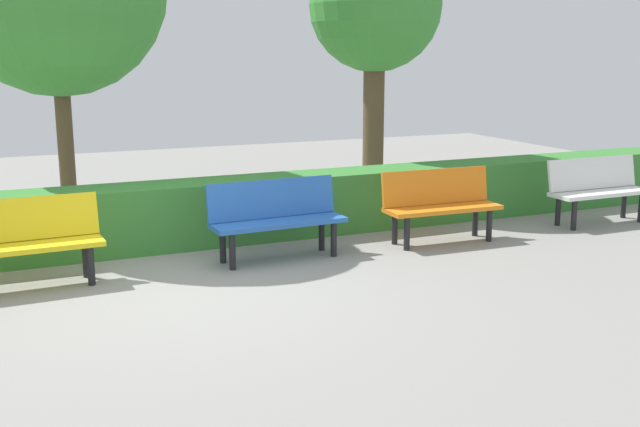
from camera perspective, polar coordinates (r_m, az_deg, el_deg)
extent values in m
plane|color=gray|center=(7.54, -9.61, -5.49)|extent=(20.99, 20.99, 0.00)
cube|color=white|center=(10.69, 20.22, 1.45)|extent=(1.44, 0.42, 0.05)
cube|color=white|center=(10.79, 19.62, 2.86)|extent=(1.44, 0.12, 0.42)
cylinder|color=black|center=(11.23, 21.71, 0.68)|extent=(0.07, 0.07, 0.39)
cylinder|color=black|center=(10.24, 18.42, -0.12)|extent=(0.07, 0.07, 0.39)
cylinder|color=black|center=(10.46, 17.32, 0.20)|extent=(0.07, 0.07, 0.39)
cube|color=orange|center=(9.16, 9.15, 0.36)|extent=(1.43, 0.47, 0.05)
cube|color=orange|center=(9.27, 8.60, 2.01)|extent=(1.42, 0.15, 0.42)
cylinder|color=black|center=(9.38, 12.50, -0.87)|extent=(0.07, 0.07, 0.39)
cylinder|color=black|center=(9.62, 11.50, -0.50)|extent=(0.07, 0.07, 0.39)
cylinder|color=black|center=(8.81, 6.49, -1.50)|extent=(0.07, 0.07, 0.39)
cylinder|color=black|center=(9.07, 5.60, -1.08)|extent=(0.07, 0.07, 0.39)
cube|color=blue|center=(8.33, -3.09, -0.68)|extent=(1.51, 0.49, 0.05)
cube|color=blue|center=(8.45, -3.62, 1.13)|extent=(1.49, 0.17, 0.42)
cylinder|color=black|center=(8.49, 1.03, -1.93)|extent=(0.07, 0.07, 0.39)
cylinder|color=black|center=(8.75, 0.12, -1.51)|extent=(0.07, 0.07, 0.39)
cylinder|color=black|center=(8.03, -6.55, -2.85)|extent=(0.07, 0.07, 0.39)
cylinder|color=black|center=(8.31, -7.26, -2.36)|extent=(0.07, 0.07, 0.39)
cube|color=yellow|center=(7.83, -20.88, -2.32)|extent=(1.39, 0.47, 0.05)
cube|color=yellow|center=(7.96, -21.14, -0.37)|extent=(1.38, 0.17, 0.42)
cylinder|color=black|center=(7.80, -16.71, -3.76)|extent=(0.07, 0.07, 0.39)
cylinder|color=black|center=(8.08, -17.06, -3.22)|extent=(0.07, 0.07, 0.39)
cube|color=#387F33|center=(9.25, -6.02, 0.31)|extent=(16.99, 0.65, 0.75)
cylinder|color=brown|center=(11.47, 4.00, 6.60)|extent=(0.31, 0.31, 2.31)
sphere|color=#3D8C38|center=(11.43, 4.13, 15.28)|extent=(1.93, 1.93, 1.93)
cylinder|color=brown|center=(10.29, -18.44, 5.10)|extent=(0.20, 0.20, 2.22)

